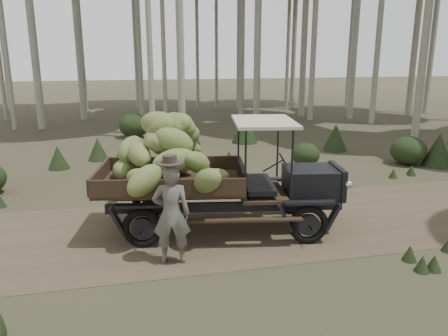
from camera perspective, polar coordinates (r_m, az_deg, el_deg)
The scene contains 5 objects.
ground at distance 9.74m, azimuth 4.36°, elevation -7.33°, with size 120.00×120.00×0.00m, color #473D2B.
dirt_track at distance 9.74m, azimuth 4.36°, elevation -7.31°, with size 70.00×4.00×0.01m, color brown.
banana_truck at distance 8.95m, azimuth -3.91°, elevation 0.73°, with size 5.33×2.78×2.60m.
farmer at distance 7.74m, azimuth -6.90°, elevation -5.87°, with size 0.73×0.56×1.98m.
undergrowth at distance 11.01m, azimuth 1.73°, elevation -1.79°, with size 22.17×22.94×1.29m.
Camera 1 is at (-2.74, -8.62, 3.62)m, focal length 35.00 mm.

